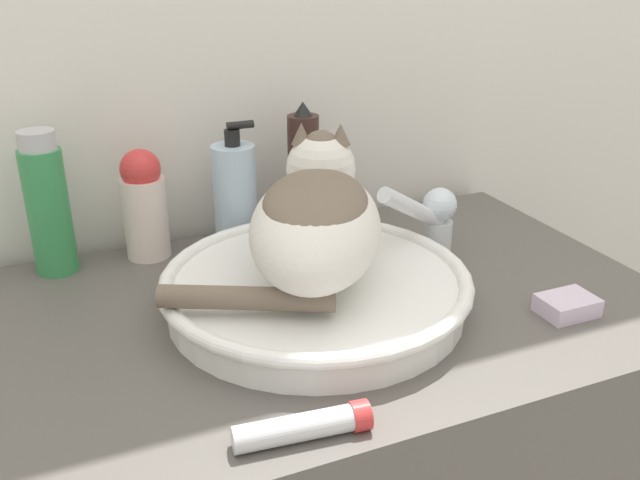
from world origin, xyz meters
The scene contains 10 objects.
wall_back centered at (0.00, 0.63, 1.20)m, with size 8.00×0.05×2.40m.
sink_basin centered at (0.01, 0.28, 0.92)m, with size 0.41×0.41×0.05m.
cat centered at (0.01, 0.29, 1.02)m, with size 0.35×0.34×0.17m.
faucet centered at (0.22, 0.35, 0.96)m, with size 0.15×0.08×0.14m.
soap_pump_bottle centered at (-0.03, 0.53, 0.98)m, with size 0.07×0.07×0.20m.
lotion_bottle_white centered at (-0.17, 0.53, 0.98)m, with size 0.07×0.07×0.17m.
shampoo_bottle_tall centered at (-0.30, 0.53, 1.00)m, with size 0.06×0.06×0.21m.
hairspray_can_black centered at (0.09, 0.53, 1.00)m, with size 0.05×0.05×0.22m.
cream_tube centered at (-0.11, 0.04, 0.91)m, with size 0.14×0.04×0.03m.
soap_bar centered at (0.30, 0.13, 0.91)m, with size 0.07×0.05×0.02m.
Camera 1 is at (-0.30, -0.45, 1.34)m, focal length 38.00 mm.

